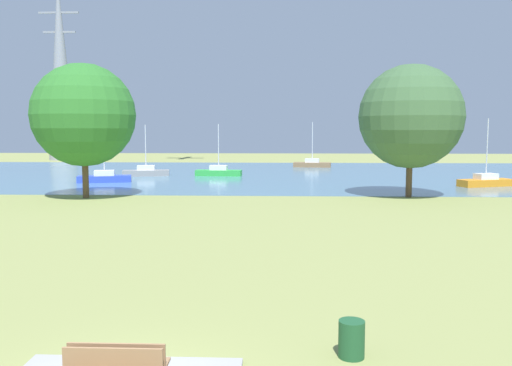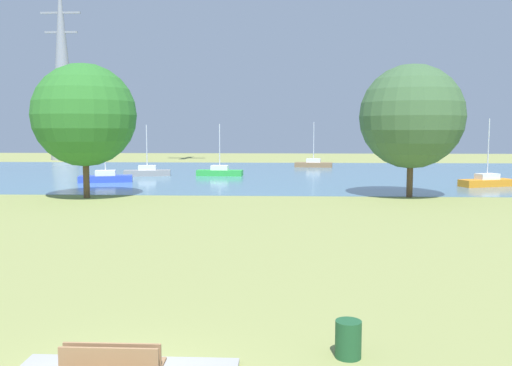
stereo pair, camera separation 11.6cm
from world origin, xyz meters
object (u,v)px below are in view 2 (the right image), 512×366
(sailboat_brown, at_px, (313,164))
(tree_west_near, at_px, (412,117))
(litter_bin, at_px, (348,339))
(sailboat_green, at_px, (220,172))
(sailboat_orange, at_px, (487,181))
(tree_mid_shore, at_px, (84,115))
(sailboat_gray, at_px, (147,172))
(electricity_pylon, at_px, (62,69))
(sailboat_blue, at_px, (106,177))

(sailboat_brown, distance_m, tree_west_near, 31.82)
(litter_bin, distance_m, sailboat_green, 45.85)
(sailboat_orange, distance_m, tree_west_near, 12.54)
(litter_bin, bearing_deg, sailboat_orange, 65.53)
(litter_bin, bearing_deg, tree_mid_shore, 120.11)
(sailboat_green, xyz_separation_m, sailboat_gray, (-7.62, -0.45, -0.00))
(sailboat_gray, height_order, electricity_pylon, electricity_pylon)
(sailboat_blue, xyz_separation_m, sailboat_gray, (2.15, 6.97, -0.01))
(sailboat_green, height_order, electricity_pylon, electricity_pylon)
(sailboat_blue, relative_size, electricity_pylon, 0.20)
(litter_bin, relative_size, sailboat_green, 0.15)
(sailboat_green, relative_size, tree_mid_shore, 0.57)
(sailboat_brown, bearing_deg, sailboat_green, -127.92)
(sailboat_green, bearing_deg, tree_west_near, -47.71)
(sailboat_green, relative_size, sailboat_brown, 0.93)
(sailboat_green, height_order, tree_mid_shore, tree_mid_shore)
(tree_west_near, relative_size, electricity_pylon, 0.33)
(sailboat_green, relative_size, sailboat_gray, 1.01)
(sailboat_brown, relative_size, tree_west_near, 0.61)
(sailboat_blue, distance_m, tree_mid_shore, 12.86)
(sailboat_blue, xyz_separation_m, electricity_pylon, (-18.68, 36.67, 14.08))
(sailboat_brown, xyz_separation_m, sailboat_gray, (-18.28, -14.14, -0.00))
(sailboat_gray, bearing_deg, sailboat_brown, 37.72)
(sailboat_blue, xyz_separation_m, sailboat_green, (9.77, 7.42, -0.00))
(sailboat_blue, distance_m, electricity_pylon, 43.49)
(sailboat_orange, xyz_separation_m, tree_mid_shore, (-31.45, -9.24, 5.41))
(sailboat_gray, bearing_deg, tree_west_near, -35.80)
(sailboat_green, relative_size, electricity_pylon, 0.19)
(electricity_pylon, bearing_deg, sailboat_gray, -54.96)
(sailboat_orange, relative_size, tree_west_near, 0.61)
(sailboat_green, xyz_separation_m, electricity_pylon, (-28.45, 29.25, 14.08))
(litter_bin, height_order, tree_mid_shore, tree_mid_shore)
(sailboat_blue, xyz_separation_m, tree_mid_shore, (2.39, -11.42, 5.41))
(litter_bin, distance_m, tree_west_near, 29.46)
(electricity_pylon, bearing_deg, sailboat_brown, -21.70)
(sailboat_blue, bearing_deg, sailboat_orange, -3.68)
(sailboat_brown, xyz_separation_m, electricity_pylon, (-39.11, 15.56, 14.08))
(tree_west_near, bearing_deg, sailboat_orange, 42.58)
(sailboat_orange, bearing_deg, sailboat_green, 158.27)
(sailboat_blue, relative_size, tree_mid_shore, 0.62)
(sailboat_blue, height_order, electricity_pylon, electricity_pylon)
(sailboat_blue, height_order, sailboat_green, sailboat_blue)
(sailboat_green, distance_m, sailboat_orange, 25.92)
(sailboat_brown, relative_size, electricity_pylon, 0.20)
(tree_west_near, xyz_separation_m, electricity_pylon, (-44.16, 46.53, 8.75))
(sailboat_green, height_order, sailboat_brown, sailboat_brown)
(tree_west_near, height_order, electricity_pylon, electricity_pylon)
(sailboat_brown, xyz_separation_m, tree_mid_shore, (-18.04, -32.52, 5.41))
(sailboat_green, distance_m, sailboat_brown, 17.35)
(litter_bin, distance_m, sailboat_brown, 58.92)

